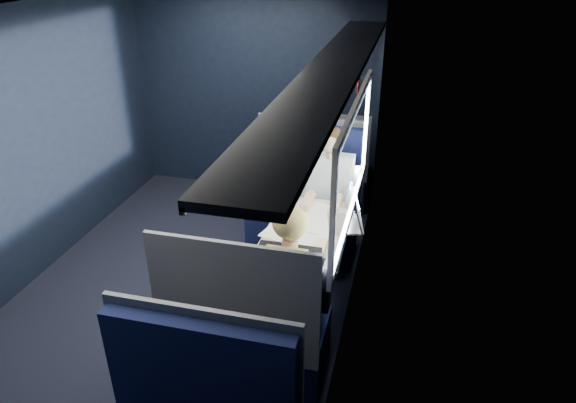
% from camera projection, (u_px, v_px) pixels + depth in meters
% --- Properties ---
extents(ground, '(2.80, 4.20, 0.01)m').
position_uv_depth(ground, '(190.00, 286.00, 4.56)').
color(ground, black).
extents(room_shell, '(3.00, 4.40, 2.40)m').
position_uv_depth(room_shell, '(175.00, 127.00, 3.87)').
color(room_shell, black).
rests_on(room_shell, ground).
extents(table, '(0.62, 1.00, 0.74)m').
position_uv_depth(table, '(304.00, 236.00, 4.03)').
color(table, '#54565E').
rests_on(table, ground).
extents(seat_bay_near, '(1.08, 0.62, 1.26)m').
position_uv_depth(seat_bay_near, '(303.00, 209.00, 4.93)').
color(seat_bay_near, black).
rests_on(seat_bay_near, ground).
extents(seat_bay_far, '(1.04, 0.62, 1.26)m').
position_uv_depth(seat_bay_far, '(249.00, 330.00, 3.43)').
color(seat_bay_far, black).
rests_on(seat_bay_far, ground).
extents(seat_row_front, '(1.04, 0.51, 1.16)m').
position_uv_depth(seat_row_front, '(322.00, 172.00, 5.73)').
color(seat_row_front, black).
rests_on(seat_row_front, ground).
extents(man, '(0.53, 0.56, 1.32)m').
position_uv_depth(man, '(328.00, 192.00, 4.59)').
color(man, black).
rests_on(man, ground).
extents(woman, '(0.53, 0.56, 1.32)m').
position_uv_depth(woman, '(292.00, 283.00, 3.37)').
color(woman, black).
rests_on(woman, ground).
extents(papers, '(0.67, 0.82, 0.01)m').
position_uv_depth(papers, '(308.00, 223.00, 4.05)').
color(papers, white).
rests_on(papers, table).
extents(laptop, '(0.31, 0.36, 0.24)m').
position_uv_depth(laptop, '(351.00, 218.00, 3.99)').
color(laptop, silver).
rests_on(laptop, table).
extents(bottle_small, '(0.07, 0.07, 0.23)m').
position_uv_depth(bottle_small, '(350.00, 197.00, 4.24)').
color(bottle_small, silver).
rests_on(bottle_small, table).
extents(cup, '(0.07, 0.07, 0.09)m').
position_uv_depth(cup, '(350.00, 201.00, 4.29)').
color(cup, white).
rests_on(cup, table).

